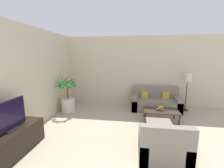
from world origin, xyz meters
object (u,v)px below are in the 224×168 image
(television, at_px, (9,116))
(potted_palm, at_px, (68,99))
(orange_fruit, at_px, (162,107))
(ottoman, at_px, (158,129))
(tv_console, at_px, (12,142))
(floor_lamp, at_px, (187,80))
(sofa_loveseat, at_px, (155,103))
(coffee_table, at_px, (161,111))
(fruit_bowl, at_px, (160,109))
(armchair, at_px, (163,146))
(apple_red, at_px, (159,107))
(apple_green, at_px, (160,108))

(television, xyz_separation_m, potted_palm, (0.06, 2.42, -0.34))
(orange_fruit, relative_size, ottoman, 0.13)
(tv_console, bearing_deg, ottoman, 20.65)
(floor_lamp, height_order, orange_fruit, floor_lamp)
(ottoman, bearing_deg, sofa_loveseat, 84.84)
(tv_console, relative_size, coffee_table, 1.34)
(tv_console, distance_m, ottoman, 3.16)
(sofa_loveseat, xyz_separation_m, fruit_bowl, (-0.00, -1.01, 0.10))
(coffee_table, xyz_separation_m, armchair, (-0.24, -1.73, -0.05))
(floor_lamp, height_order, armchair, floor_lamp)
(potted_palm, relative_size, coffee_table, 1.31)
(television, distance_m, apple_red, 3.77)
(sofa_loveseat, distance_m, armchair, 2.74)
(sofa_loveseat, bearing_deg, potted_palm, -168.03)
(television, bearing_deg, potted_palm, 88.52)
(apple_red, distance_m, orange_fruit, 0.08)
(tv_console, height_order, fruit_bowl, tv_console)
(apple_green, bearing_deg, sofa_loveseat, 88.94)
(fruit_bowl, bearing_deg, sofa_loveseat, 89.72)
(sofa_loveseat, distance_m, orange_fruit, 1.00)
(television, distance_m, armchair, 2.99)
(potted_palm, distance_m, apple_green, 3.07)
(television, relative_size, potted_palm, 0.60)
(coffee_table, distance_m, apple_red, 0.13)
(sofa_loveseat, height_order, coffee_table, sofa_loveseat)
(apple_red, distance_m, apple_green, 0.08)
(floor_lamp, bearing_deg, apple_green, -133.35)
(television, distance_m, potted_palm, 2.44)
(apple_green, bearing_deg, coffee_table, 46.72)
(floor_lamp, height_order, ottoman, floor_lamp)
(orange_fruit, height_order, armchair, armchair)
(floor_lamp, distance_m, ottoman, 2.56)
(tv_console, distance_m, potted_palm, 2.43)
(potted_palm, distance_m, armchair, 3.54)
(potted_palm, height_order, armchair, potted_palm)
(tv_console, bearing_deg, fruit_bowl, 33.31)
(television, xyz_separation_m, coffee_table, (3.16, 2.07, -0.51))
(coffee_table, bearing_deg, apple_red, 152.98)
(apple_red, bearing_deg, coffee_table, -27.02)
(armchair, bearing_deg, television, -173.47)
(coffee_table, bearing_deg, armchair, -97.90)
(floor_lamp, bearing_deg, coffee_table, -133.36)
(coffee_table, distance_m, armchair, 1.75)
(armchair, bearing_deg, sofa_loveseat, 85.64)
(fruit_bowl, distance_m, orange_fruit, 0.09)
(sofa_loveseat, xyz_separation_m, armchair, (-0.21, -2.73, -0.01))
(television, height_order, apple_green, television)
(orange_fruit, distance_m, ottoman, 1.02)
(tv_console, distance_m, apple_green, 3.71)
(fruit_bowl, relative_size, orange_fruit, 3.08)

